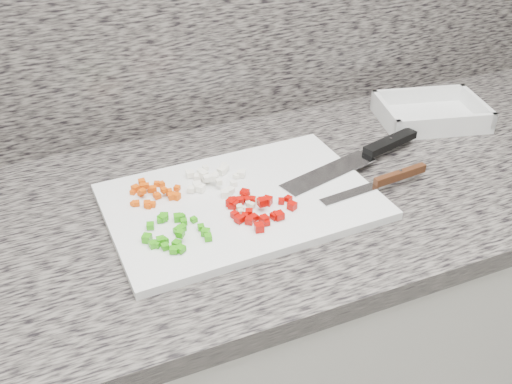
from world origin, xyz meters
The scene contains 11 objects.
cabinet centered at (0.00, 1.44, 0.43)m, with size 3.92×0.62×0.86m, color beige.
countertop centered at (0.00, 1.44, 0.88)m, with size 3.96×0.64×0.04m, color #615B55.
cutting_board centered at (-0.06, 1.41, 0.91)m, with size 0.48×0.32×0.02m, color white.
carrot_pile centered at (-0.21, 1.48, 0.92)m, with size 0.10×0.09×0.02m.
onion_pile centered at (-0.09, 1.48, 0.92)m, with size 0.12×0.11×0.02m.
green_pepper_pile centered at (-0.20, 1.35, 0.92)m, with size 0.11×0.11×0.02m.
red_pepper_pile centered at (-0.05, 1.36, 0.92)m, with size 0.12×0.12×0.02m.
garlic_pile centered at (-0.07, 1.39, 0.92)m, with size 0.05×0.05×0.01m.
chef_knife centered at (0.24, 1.45, 0.92)m, with size 0.35×0.13×0.02m.
paring_knife centered at (0.21, 1.35, 0.92)m, with size 0.24×0.04×0.02m.
tray centered at (0.47, 1.56, 0.92)m, with size 0.26×0.22×0.05m.
Camera 1 is at (-0.37, 0.62, 1.50)m, focal length 40.00 mm.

